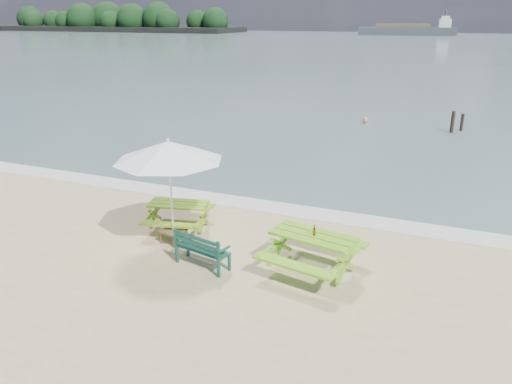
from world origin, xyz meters
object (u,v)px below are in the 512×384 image
at_px(side_table, 174,236).
at_px(beer_bottle, 314,232).
at_px(park_bench, 203,256).
at_px(picnic_table_left, 179,216).
at_px(patio_umbrella, 168,151).
at_px(swimmer, 364,132).
at_px(picnic_table_right, 313,253).

relative_size(side_table, beer_bottle, 2.60).
bearing_deg(park_bench, picnic_table_left, 134.44).
distance_m(patio_umbrella, swimmer, 15.84).
relative_size(picnic_table_right, swimmer, 1.43).
height_order(side_table, patio_umbrella, patio_umbrella).
height_order(side_table, beer_bottle, beer_bottle).
bearing_deg(side_table, picnic_table_right, -1.22).
xyz_separation_m(side_table, patio_umbrella, (-0.00, 0.00, 2.06)).
height_order(patio_umbrella, beer_bottle, patio_umbrella).
relative_size(park_bench, side_table, 2.18).
height_order(picnic_table_right, park_bench, picnic_table_right).
distance_m(park_bench, side_table, 1.44).
bearing_deg(side_table, park_bench, -33.00).
bearing_deg(swimmer, side_table, -95.40).
distance_m(side_table, swimmer, 15.62).
bearing_deg(picnic_table_left, patio_umbrella, -68.73).
bearing_deg(beer_bottle, side_table, 178.48).
height_order(picnic_table_left, patio_umbrella, patio_umbrella).
xyz_separation_m(picnic_table_left, picnic_table_right, (3.71, -0.81, 0.06)).
xyz_separation_m(picnic_table_left, park_bench, (1.49, -1.52, -0.10)).
relative_size(patio_umbrella, beer_bottle, 12.99).
relative_size(picnic_table_left, park_bench, 1.46).
distance_m(picnic_table_right, park_bench, 2.33).
bearing_deg(patio_umbrella, picnic_table_left, 111.27).
relative_size(side_table, swimmer, 0.38).
height_order(picnic_table_left, picnic_table_right, picnic_table_right).
height_order(side_table, swimmer, swimmer).
relative_size(picnic_table_left, swimmer, 1.22).
distance_m(picnic_table_left, patio_umbrella, 2.06).
bearing_deg(park_bench, beer_bottle, 17.22).
xyz_separation_m(picnic_table_right, patio_umbrella, (-3.42, 0.07, 1.83)).
xyz_separation_m(park_bench, swimmer, (0.26, 16.33, -0.68)).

